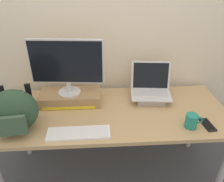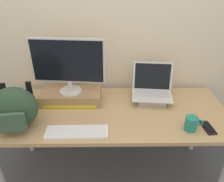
{
  "view_description": "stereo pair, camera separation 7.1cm",
  "coord_description": "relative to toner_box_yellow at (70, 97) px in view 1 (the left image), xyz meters",
  "views": [
    {
      "loc": [
        -0.09,
        -1.43,
        1.72
      ],
      "look_at": [
        0.0,
        0.0,
        0.89
      ],
      "focal_mm": 35.41,
      "sensor_mm": 36.0,
      "label": 1
    },
    {
      "loc": [
        -0.02,
        -1.43,
        1.72
      ],
      "look_at": [
        0.0,
        0.0,
        0.89
      ],
      "focal_mm": 35.41,
      "sensor_mm": 36.0,
      "label": 2
    }
  ],
  "objects": [
    {
      "name": "toner_box_yellow",
      "position": [
        0.0,
        0.0,
        0.0
      ],
      "size": [
        0.49,
        0.23,
        0.09
      ],
      "color": "#9E7A51",
      "rests_on": "desk"
    },
    {
      "name": "ground_plane",
      "position": [
        0.34,
        -0.15,
        -0.76
      ],
      "size": [
        20.0,
        20.0,
        0.0
      ],
      "primitive_type": "plane",
      "color": "#474C56"
    },
    {
      "name": "coffee_mug",
      "position": [
        0.88,
        -0.38,
        0.01
      ],
      "size": [
        0.13,
        0.09,
        0.1
      ],
      "color": "#1E7F70",
      "rests_on": "desk"
    },
    {
      "name": "back_wall",
      "position": [
        0.34,
        0.32,
        0.54
      ],
      "size": [
        7.0,
        0.1,
        2.6
      ],
      "primitive_type": "cube",
      "color": "beige",
      "rests_on": "ground"
    },
    {
      "name": "messenger_backpack",
      "position": [
        -0.33,
        -0.32,
        0.1
      ],
      "size": [
        0.34,
        0.29,
        0.3
      ],
      "rotation": [
        0.0,
        0.0,
        0.11
      ],
      "color": "#28422D",
      "rests_on": "desk"
    },
    {
      "name": "external_keyboard",
      "position": [
        0.1,
        -0.41,
        -0.04
      ],
      "size": [
        0.43,
        0.14,
        0.02
      ],
      "rotation": [
        0.0,
        0.0,
        0.01
      ],
      "color": "white",
      "rests_on": "desk"
    },
    {
      "name": "plush_toy",
      "position": [
        -0.39,
        -0.02,
        0.01
      ],
      "size": [
        0.1,
        0.1,
        0.1
      ],
      "color": "#56B256",
      "rests_on": "desk"
    },
    {
      "name": "open_laptop",
      "position": [
        0.67,
        0.02,
        0.01
      ],
      "size": [
        0.35,
        0.28,
        0.3
      ],
      "rotation": [
        0.0,
        0.0,
        -0.1
      ],
      "color": "#ADADB2",
      "rests_on": "desk"
    },
    {
      "name": "desk",
      "position": [
        0.34,
        -0.15,
        -0.11
      ],
      "size": [
        1.81,
        0.73,
        0.71
      ],
      "color": "tan",
      "rests_on": "ground"
    },
    {
      "name": "cell_phone",
      "position": [
        1.01,
        -0.37,
        -0.04
      ],
      "size": [
        0.08,
        0.15,
        0.01
      ],
      "rotation": [
        0.0,
        0.0,
        0.1
      ],
      "color": "black",
      "rests_on": "desk"
    },
    {
      "name": "desktop_monitor",
      "position": [
        -0.0,
        -0.0,
        0.29
      ],
      "size": [
        0.57,
        0.18,
        0.45
      ],
      "rotation": [
        0.0,
        0.0,
        -0.09
      ],
      "color": "silver",
      "rests_on": "toner_box_yellow"
    }
  ]
}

